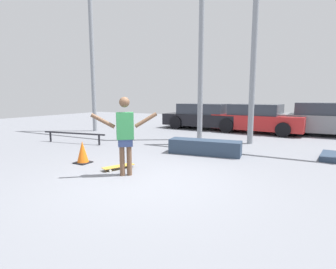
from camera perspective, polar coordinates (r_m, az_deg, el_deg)
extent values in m
plane|color=slate|center=(5.40, -4.80, -10.04)|extent=(36.00, 36.00, 0.00)
cylinder|color=brown|center=(5.71, -9.96, -4.97)|extent=(0.11, 0.11, 0.79)
cylinder|color=brown|center=(5.72, -8.44, -4.91)|extent=(0.11, 0.11, 0.79)
cube|color=navy|center=(5.65, -9.28, -1.69)|extent=(0.34, 0.33, 0.17)
cube|color=#338C4C|center=(5.60, -9.36, 1.87)|extent=(0.38, 0.37, 0.57)
sphere|color=brown|center=(5.57, -9.48, 6.96)|extent=(0.22, 0.22, 0.22)
cylinder|color=brown|center=(5.58, -13.98, 2.89)|extent=(0.43, 0.39, 0.33)
cylinder|color=brown|center=(5.64, -4.84, 3.15)|extent=(0.43, 0.39, 0.33)
cube|color=gold|center=(6.31, -10.73, -6.78)|extent=(0.50, 0.79, 0.01)
cylinder|color=silver|center=(6.53, -9.10, -6.61)|extent=(0.05, 0.06, 0.05)
cylinder|color=silver|center=(6.35, -8.16, -7.03)|extent=(0.05, 0.06, 0.05)
cylinder|color=silver|center=(6.31, -13.29, -7.26)|extent=(0.05, 0.06, 0.05)
cylinder|color=silver|center=(6.12, -12.45, -7.72)|extent=(0.05, 0.06, 0.05)
cube|color=#28384C|center=(7.79, 8.00, -2.74)|extent=(2.14, 0.81, 0.43)
cylinder|color=black|center=(10.14, -19.84, 0.25)|extent=(2.59, 0.48, 0.06)
cylinder|color=black|center=(10.87, -24.20, -0.45)|extent=(0.07, 0.07, 0.37)
cylinder|color=black|center=(9.53, -14.77, -1.13)|extent=(0.07, 0.07, 0.37)
cylinder|color=gray|center=(13.56, -16.15, 15.28)|extent=(0.20, 0.20, 6.85)
cylinder|color=gray|center=(10.52, 7.20, 17.67)|extent=(0.20, 0.20, 6.85)
cylinder|color=gray|center=(9.98, 18.24, 17.85)|extent=(0.20, 0.20, 6.85)
cube|color=black|center=(13.94, 8.41, 3.20)|extent=(4.56, 1.99, 0.60)
cube|color=#2D333D|center=(13.98, 7.79, 5.56)|extent=(2.55, 1.73, 0.54)
cylinder|color=black|center=(14.26, 14.87, 2.53)|extent=(0.68, 0.26, 0.67)
cylinder|color=black|center=(12.67, 12.61, 1.92)|extent=(0.68, 0.26, 0.67)
cylinder|color=black|center=(15.30, 4.91, 3.14)|extent=(0.68, 0.26, 0.67)
cylinder|color=black|center=(13.83, 1.73, 2.63)|extent=(0.68, 0.26, 0.67)
cube|color=red|center=(13.13, 19.10, 2.61)|extent=(4.21, 2.18, 0.67)
cube|color=#2D333D|center=(13.13, 18.53, 5.20)|extent=(2.38, 1.87, 0.50)
cylinder|color=black|center=(13.76, 25.08, 1.72)|extent=(0.64, 0.28, 0.62)
cylinder|color=black|center=(12.02, 23.77, 0.96)|extent=(0.64, 0.28, 0.62)
cylinder|color=black|center=(14.35, 15.11, 2.45)|extent=(0.64, 0.28, 0.62)
cylinder|color=black|center=(12.69, 12.54, 1.82)|extent=(0.64, 0.28, 0.62)
cube|color=slate|center=(13.41, 31.65, 2.11)|extent=(4.36, 1.82, 0.74)
cube|color=#2D333D|center=(13.36, 31.11, 4.84)|extent=(2.40, 1.66, 0.52)
cylinder|color=black|center=(14.30, 26.03, 1.88)|extent=(0.62, 0.22, 0.62)
cylinder|color=black|center=(12.55, 25.62, 1.13)|extent=(0.62, 0.22, 0.62)
cube|color=black|center=(7.10, -18.01, -5.81)|extent=(0.36, 0.36, 0.03)
cone|color=orange|center=(7.04, -18.11, -3.54)|extent=(0.29, 0.29, 0.54)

